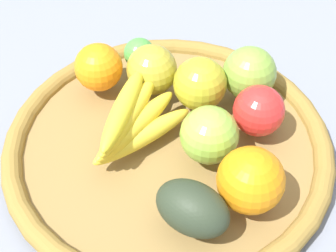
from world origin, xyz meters
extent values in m
plane|color=slate|center=(0.00, 0.00, 0.00)|extent=(2.40, 2.40, 0.00)
cylinder|color=olive|center=(0.00, 0.00, 0.01)|extent=(0.44, 0.44, 0.02)
torus|color=olive|center=(0.00, 0.00, 0.02)|extent=(0.46, 0.46, 0.03)
sphere|color=#A6A026|center=(0.04, 0.07, 0.07)|extent=(0.09, 0.09, 0.08)
sphere|color=#A7992D|center=(-0.03, 0.09, 0.07)|extent=(0.10, 0.10, 0.07)
ellipsoid|color=#293423|center=(0.04, -0.14, 0.07)|extent=(0.11, 0.10, 0.06)
ellipsoid|color=yellow|center=(-0.03, -0.01, 0.05)|extent=(0.14, 0.12, 0.03)
ellipsoid|color=yellow|center=(-0.04, -0.01, 0.06)|extent=(0.11, 0.15, 0.03)
ellipsoid|color=yellow|center=(-0.05, 0.00, 0.07)|extent=(0.08, 0.16, 0.03)
ellipsoid|color=yellow|center=(-0.06, 0.00, 0.08)|extent=(0.06, 0.16, 0.03)
sphere|color=red|center=(0.12, 0.02, 0.07)|extent=(0.10, 0.10, 0.07)
sphere|color=green|center=(-0.05, 0.15, 0.06)|extent=(0.05, 0.05, 0.05)
sphere|color=orange|center=(-0.11, 0.10, 0.07)|extent=(0.10, 0.10, 0.07)
sphere|color=orange|center=(0.10, -0.10, 0.08)|extent=(0.11, 0.11, 0.08)
sphere|color=#87B93F|center=(0.05, -0.03, 0.07)|extent=(0.10, 0.10, 0.08)
sphere|color=#79A43B|center=(0.11, 0.09, 0.07)|extent=(0.10, 0.10, 0.08)
camera|label=1|loc=(0.03, -0.46, 0.55)|focal=53.78mm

